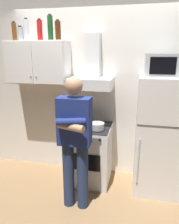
# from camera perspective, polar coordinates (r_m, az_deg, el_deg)

# --- Properties ---
(ground_plane) EXTENTS (7.00, 7.00, 0.00)m
(ground_plane) POSITION_cam_1_polar(r_m,az_deg,el_deg) (3.27, 0.00, -19.76)
(ground_plane) COLOR olive
(back_wall_tiled) EXTENTS (4.80, 0.10, 2.70)m
(back_wall_tiled) POSITION_cam_1_polar(r_m,az_deg,el_deg) (3.30, 2.25, 6.12)
(back_wall_tiled) COLOR silver
(back_wall_tiled) RESTS_ON ground_plane
(upper_cabinet) EXTENTS (0.90, 0.37, 0.60)m
(upper_cabinet) POSITION_cam_1_polar(r_m,az_deg,el_deg) (3.30, -13.47, 12.71)
(upper_cabinet) COLOR white
(stove_oven) EXTENTS (0.60, 0.62, 0.87)m
(stove_oven) POSITION_cam_1_polar(r_m,az_deg,el_deg) (3.27, 0.08, -10.96)
(stove_oven) COLOR white
(stove_oven) RESTS_ON ground_plane
(range_hood) EXTENTS (0.60, 0.44, 0.75)m
(range_hood) POSITION_cam_1_polar(r_m,az_deg,el_deg) (3.06, 0.60, 10.05)
(range_hood) COLOR white
(refrigerator) EXTENTS (0.60, 0.62, 1.60)m
(refrigerator) POSITION_cam_1_polar(r_m,az_deg,el_deg) (3.07, 17.76, -6.03)
(refrigerator) COLOR white
(refrigerator) RESTS_ON ground_plane
(microwave) EXTENTS (0.48, 0.37, 0.28)m
(microwave) POSITION_cam_1_polar(r_m,az_deg,el_deg) (2.89, 19.30, 11.70)
(microwave) COLOR #B7BABF
(microwave) RESTS_ON refrigerator
(person_standing) EXTENTS (0.38, 0.33, 1.64)m
(person_standing) POSITION_cam_1_polar(r_m,az_deg,el_deg) (2.55, -3.95, -7.41)
(person_standing) COLOR navy
(person_standing) RESTS_ON ground_plane
(cooking_pot) EXTENTS (0.30, 0.20, 0.09)m
(cooking_pot) POSITION_cam_1_polar(r_m,az_deg,el_deg) (2.94, 2.07, -3.74)
(cooking_pot) COLOR #B7BABF
(cooking_pot) RESTS_ON stove_oven
(bottle_canister_steel) EXTENTS (0.09, 0.09, 0.20)m
(bottle_canister_steel) POSITION_cam_1_polar(r_m,az_deg,el_deg) (3.39, -17.85, 19.14)
(bottle_canister_steel) COLOR #B2B5BA
(bottle_canister_steel) RESTS_ON upper_cabinet
(bottle_beer_brown) EXTENTS (0.07, 0.07, 0.27)m
(bottle_beer_brown) POSITION_cam_1_polar(r_m,az_deg,el_deg) (3.52, -19.28, 19.45)
(bottle_beer_brown) COLOR brown
(bottle_beer_brown) RESTS_ON upper_cabinet
(bottle_vodka_clear) EXTENTS (0.08, 0.08, 0.30)m
(bottle_vodka_clear) POSITION_cam_1_polar(r_m,az_deg,el_deg) (3.36, -16.34, 20.16)
(bottle_vodka_clear) COLOR silver
(bottle_vodka_clear) RESTS_ON upper_cabinet
(bottle_soda_red) EXTENTS (0.08, 0.08, 0.29)m
(bottle_soda_red) POSITION_cam_1_polar(r_m,az_deg,el_deg) (3.27, -13.05, 20.38)
(bottle_soda_red) COLOR red
(bottle_soda_red) RESTS_ON upper_cabinet
(bottle_wine_green) EXTENTS (0.07, 0.07, 0.34)m
(bottle_wine_green) POSITION_cam_1_polar(r_m,az_deg,el_deg) (3.23, -10.34, 21.08)
(bottle_wine_green) COLOR #19471E
(bottle_wine_green) RESTS_ON upper_cabinet
(bottle_rum_dark) EXTENTS (0.08, 0.08, 0.27)m
(bottle_rum_dark) POSITION_cam_1_polar(r_m,az_deg,el_deg) (3.18, -8.35, 20.58)
(bottle_rum_dark) COLOR #47230F
(bottle_rum_dark) RESTS_ON upper_cabinet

